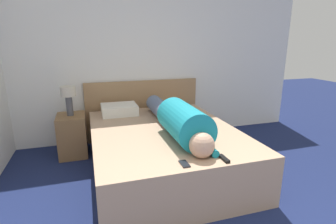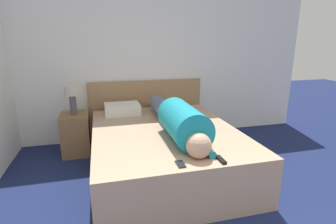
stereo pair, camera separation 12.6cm
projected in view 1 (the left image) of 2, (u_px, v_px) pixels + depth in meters
wall_back at (147, 55)px, 4.02m from camera, size 5.15×0.06×2.60m
bed at (164, 150)px, 3.14m from camera, size 1.64×2.10×0.52m
headboard at (143, 110)px, 4.15m from camera, size 1.76×0.04×0.92m
nightstand at (72, 135)px, 3.55m from camera, size 0.36×0.46×0.56m
table_lamp at (68, 95)px, 3.41m from camera, size 0.19×0.19×0.39m
person_lying at (178, 120)px, 2.88m from camera, size 0.38×1.83×0.38m
pillow_near_headboard at (119, 109)px, 3.67m from camera, size 0.48×0.40×0.14m
tv_remote at (224, 159)px, 2.28m from camera, size 0.04×0.15×0.02m
cell_phone at (184, 164)px, 2.20m from camera, size 0.06×0.13×0.01m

